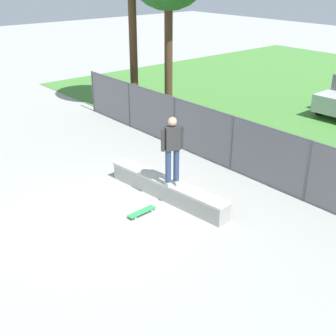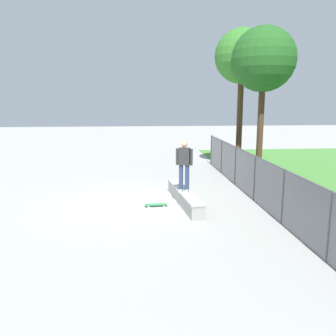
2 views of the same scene
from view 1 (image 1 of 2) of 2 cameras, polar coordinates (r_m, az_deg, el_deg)
The scene contains 5 objects.
ground_plane at distance 11.22m, azimuth -8.39°, elevation -6.37°, with size 80.00×80.00×0.00m, color #9E9E99.
concrete_ledge at distance 11.93m, azimuth -0.11°, elevation -2.70°, with size 3.95×0.87×0.51m.
skateboarder at distance 11.19m, azimuth 0.55°, elevation 2.52°, with size 0.37×0.57×1.82m.
skateboard at distance 11.26m, azimuth -3.36°, elevation -5.58°, with size 0.25×0.81×0.09m.
chainlink_fence at distance 13.49m, azimuth 8.10°, elevation 3.47°, with size 15.85×0.07×1.72m.
Camera 1 is at (8.37, -4.87, 5.67)m, focal length 47.94 mm.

